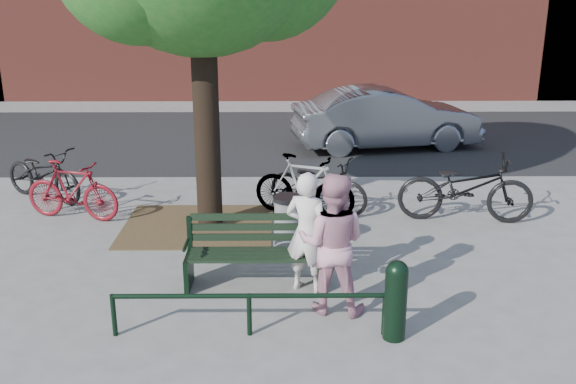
{
  "coord_description": "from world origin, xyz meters",
  "views": [
    {
      "loc": [
        0.38,
        -7.54,
        3.72
      ],
      "look_at": [
        0.45,
        1.0,
        0.97
      ],
      "focal_mm": 40.0,
      "sensor_mm": 36.0,
      "label": 1
    }
  ],
  "objects_px": {
    "bicycle_c": "(318,184)",
    "person_right": "(332,243)",
    "park_bench": "(254,250)",
    "litter_bin": "(288,225)",
    "parked_car": "(386,118)",
    "bollard": "(396,297)",
    "person_left": "(307,232)"
  },
  "relations": [
    {
      "from": "bicycle_c",
      "to": "parked_car",
      "type": "distance_m",
      "value": 4.87
    },
    {
      "from": "park_bench",
      "to": "litter_bin",
      "type": "bearing_deg",
      "value": 65.15
    },
    {
      "from": "person_left",
      "to": "bicycle_c",
      "type": "xyz_separation_m",
      "value": [
        0.3,
        3.03,
        -0.31
      ]
    },
    {
      "from": "parked_car",
      "to": "park_bench",
      "type": "bearing_deg",
      "value": 148.56
    },
    {
      "from": "bollard",
      "to": "litter_bin",
      "type": "xyz_separation_m",
      "value": [
        -1.15,
        2.33,
        -0.05
      ]
    },
    {
      "from": "park_bench",
      "to": "person_right",
      "type": "xyz_separation_m",
      "value": [
        0.95,
        -0.69,
        0.37
      ]
    },
    {
      "from": "litter_bin",
      "to": "parked_car",
      "type": "distance_m",
      "value": 6.83
    },
    {
      "from": "park_bench",
      "to": "parked_car",
      "type": "relative_size",
      "value": 0.4
    },
    {
      "from": "park_bench",
      "to": "parked_car",
      "type": "xyz_separation_m",
      "value": [
        2.83,
        7.37,
        0.24
      ]
    },
    {
      "from": "person_left",
      "to": "bollard",
      "type": "bearing_deg",
      "value": 152.32
    },
    {
      "from": "park_bench",
      "to": "litter_bin",
      "type": "relative_size",
      "value": 1.97
    },
    {
      "from": "person_right",
      "to": "bollard",
      "type": "distance_m",
      "value": 1.0
    },
    {
      "from": "bollard",
      "to": "bicycle_c",
      "type": "distance_m",
      "value": 4.27
    },
    {
      "from": "person_left",
      "to": "parked_car",
      "type": "distance_m",
      "value": 7.83
    },
    {
      "from": "person_left",
      "to": "parked_car",
      "type": "xyz_separation_m",
      "value": [
        2.15,
        7.53,
        -0.06
      ]
    },
    {
      "from": "park_bench",
      "to": "bollard",
      "type": "relative_size",
      "value": 1.87
    },
    {
      "from": "park_bench",
      "to": "person_left",
      "type": "relative_size",
      "value": 1.11
    },
    {
      "from": "parked_car",
      "to": "person_right",
      "type": "bearing_deg",
      "value": 156.43
    },
    {
      "from": "person_right",
      "to": "litter_bin",
      "type": "distance_m",
      "value": 1.78
    },
    {
      "from": "person_left",
      "to": "parked_car",
      "type": "bearing_deg",
      "value": -81.19
    },
    {
      "from": "person_right",
      "to": "litter_bin",
      "type": "height_order",
      "value": "person_right"
    },
    {
      "from": "parked_car",
      "to": "bollard",
      "type": "bearing_deg",
      "value": 161.54
    },
    {
      "from": "person_right",
      "to": "bicycle_c",
      "type": "height_order",
      "value": "person_right"
    },
    {
      "from": "park_bench",
      "to": "person_right",
      "type": "distance_m",
      "value": 1.23
    },
    {
      "from": "person_right",
      "to": "bicycle_c",
      "type": "relative_size",
      "value": 0.94
    },
    {
      "from": "bicycle_c",
      "to": "parked_car",
      "type": "height_order",
      "value": "parked_car"
    },
    {
      "from": "bicycle_c",
      "to": "person_right",
      "type": "bearing_deg",
      "value": -153.07
    },
    {
      "from": "person_right",
      "to": "bollard",
      "type": "height_order",
      "value": "person_right"
    },
    {
      "from": "park_bench",
      "to": "bicycle_c",
      "type": "height_order",
      "value": "park_bench"
    },
    {
      "from": "person_left",
      "to": "person_right",
      "type": "bearing_deg",
      "value": 142.03
    },
    {
      "from": "person_right",
      "to": "bollard",
      "type": "bearing_deg",
      "value": 146.13
    },
    {
      "from": "bollard",
      "to": "person_right",
      "type": "bearing_deg",
      "value": 134.05
    }
  ]
}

